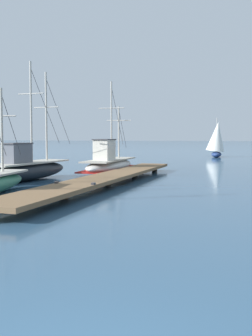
# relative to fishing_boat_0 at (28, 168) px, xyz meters

# --- Properties ---
(floating_dock) EXTENTS (1.91, 18.93, 0.53)m
(floating_dock) POSITION_rel_fishing_boat_0_xyz_m (4.76, -0.74, -0.28)
(floating_dock) COLOR brown
(floating_dock) RESTS_ON ground
(fishing_boat_0) EXTENTS (2.30, 7.64, 6.27)m
(fishing_boat_0) POSITION_rel_fishing_boat_0_xyz_m (0.00, 0.00, 0.00)
(fishing_boat_0) COLOR black
(fishing_boat_0) RESTS_ON ground
(fishing_boat_1) EXTENTS (2.11, 7.38, 5.83)m
(fishing_boat_1) POSITION_rel_fishing_boat_0_xyz_m (2.51, 5.75, -0.05)
(fishing_boat_1) COLOR silver
(fishing_boat_1) RESTS_ON ground
(distant_sailboat) EXTENTS (2.50, 4.12, 4.38)m
(distant_sailboat) POSITION_rel_fishing_boat_0_xyz_m (7.13, 28.06, 1.32)
(distant_sailboat) COLOR navy
(distant_sailboat) RESTS_ON ground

